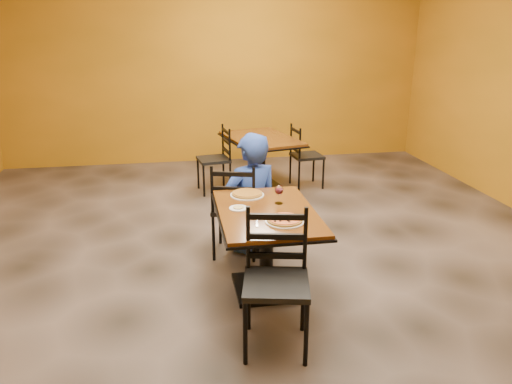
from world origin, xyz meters
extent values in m
cube|color=black|center=(0.00, 0.00, 0.00)|extent=(7.00, 8.00, 0.01)
cube|color=#BC7514|center=(0.00, 4.00, 1.50)|extent=(7.00, 0.01, 3.00)
cube|color=#5A310E|center=(0.00, -0.50, 0.73)|extent=(0.80, 1.20, 0.03)
cube|color=black|center=(0.00, -0.50, 0.71)|extent=(0.83, 1.23, 0.02)
cylinder|color=black|center=(0.00, -0.50, 0.37)|extent=(0.12, 0.12, 0.66)
cube|color=black|center=(0.00, -0.50, 0.02)|extent=(0.55, 0.55, 0.04)
cube|color=#5A310E|center=(0.46, 2.30, 0.73)|extent=(1.08, 1.39, 0.03)
cube|color=black|center=(0.46, 2.30, 0.71)|extent=(1.11, 1.42, 0.02)
cylinder|color=black|center=(0.46, 2.30, 0.37)|extent=(0.12, 0.12, 0.66)
cube|color=black|center=(0.46, 2.30, 0.02)|extent=(0.68, 0.68, 0.04)
imported|color=navy|center=(0.00, 0.36, 0.62)|extent=(0.70, 0.56, 1.24)
cylinder|color=white|center=(0.09, -0.77, 0.76)|extent=(0.31, 0.31, 0.01)
cylinder|color=maroon|center=(0.09, -0.77, 0.77)|extent=(0.28, 0.28, 0.02)
cylinder|color=white|center=(-0.10, -0.10, 0.76)|extent=(0.31, 0.31, 0.01)
cylinder|color=#AF8A21|center=(-0.10, -0.10, 0.77)|extent=(0.28, 0.28, 0.02)
cylinder|color=white|center=(-0.23, -0.42, 0.76)|extent=(0.16, 0.16, 0.01)
cylinder|color=tan|center=(-0.23, -0.42, 0.76)|extent=(0.09, 0.09, 0.01)
cube|color=silver|center=(-0.13, -0.75, 0.75)|extent=(0.05, 0.19, 0.00)
cube|color=silver|center=(0.24, -0.78, 0.75)|extent=(0.12, 0.19, 0.00)
camera|label=1|loc=(-0.74, -4.26, 2.22)|focal=34.33mm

